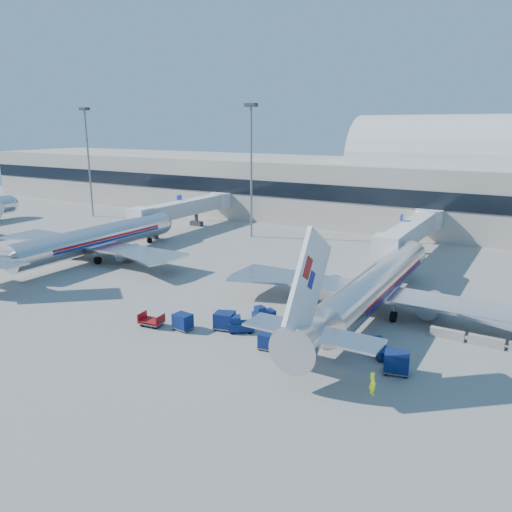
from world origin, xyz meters
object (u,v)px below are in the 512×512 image
Objects in this scene: tug_lead at (240,325)px; cart_train_c at (183,321)px; barrier_mid at (486,342)px; cart_open_red at (152,322)px; jetbridge_mid at (189,207)px; airliner_main at (373,287)px; ramp_worker at (372,383)px; jetbridge_near at (413,230)px; tug_left at (263,313)px; mast_west at (251,151)px; mast_far_west at (87,146)px; cart_train_a at (226,319)px; cart_solo_far at (397,362)px; cart_solo_near at (268,341)px; airliner_mid at (89,241)px; barrier_near at (447,334)px; tug_right at (379,349)px; cart_train_b at (224,321)px.

tug_lead is 1.40× the size of cart_train_c.
cart_open_red is at bearing -158.06° from barrier_mid.
airliner_main is at bearing -30.64° from jetbridge_mid.
cart_open_red is 22.70m from ramp_worker.
jetbridge_near is at bearing 79.66° from cart_train_c.
ramp_worker reaches higher than tug_left.
mast_west is 43.94m from cart_open_red.
mast_far_west is 40.00m from mast_west.
jetbridge_near is 42.00m from jetbridge_mid.
jetbridge_near is 42.74m from ramp_worker.
cart_solo_far reaches higher than cart_train_a.
barrier_mid is (81.30, -28.00, -14.34)m from mast_far_west.
tug_lead reaches higher than cart_solo_near.
cart_open_red is at bearing 173.50° from cart_solo_far.
cart_train_a reaches higher than tug_left.
cart_train_c is at bearing -163.88° from cart_train_a.
cart_train_a reaches higher than barrier_mid.
cart_solo_near is (39.35, -39.21, -3.15)m from jetbridge_mid.
tug_lead reaches higher than cart_train_c.
airliner_mid is 39.68m from mast_far_west.
barrier_near is 1.00× the size of barrier_mid.
tug_right is 18.42m from cart_train_c.
airliner_mid is 49.22m from cart_solo_far.
airliner_mid is 33.96m from tug_left.
cart_solo_far is (2.06, -2.26, 0.25)m from tug_right.
cart_train_b reaches higher than cart_solo_near.
jetbridge_mid reaches higher than ramp_worker.
tug_lead is at bearing -18.43° from airliner_mid.
cart_solo_far is at bearing -121.29° from barrier_mid.
jetbridge_mid is 51.32m from tug_lead.
airliner_main is at bearing 22.49° from cart_train_a.
tug_right is (-4.26, -6.78, 0.24)m from barrier_near.
cart_train_a is at bearing 44.32° from cart_train_c.
airliner_main reaches higher than barrier_mid.
cart_solo_far reaches higher than barrier_mid.
airliner_mid reaches higher than cart_train_a.
tug_left is at bearing 55.19° from cart_train_c.
jetbridge_near reaches higher than ramp_worker.
jetbridge_near is at bearing 64.20° from cart_train_b.
cart_open_red is at bearing -37.00° from mast_far_west.
cart_open_red is at bearing -141.10° from airliner_main.
mast_west is at bearing 104.45° from cart_train_b.
jetbridge_mid is at bearing 176.79° from mast_west.
jetbridge_mid reaches higher than cart_train_c.
cart_train_a is (31.06, -10.71, -2.09)m from airliner_mid.
barrier_near is at bearing -45.58° from tug_left.
mast_west is 7.53× the size of barrier_near.
cart_open_red is at bearing -159.62° from cart_train_c.
cart_train_a reaches higher than cart_solo_near.
mast_west is 9.84× the size of cart_solo_far.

